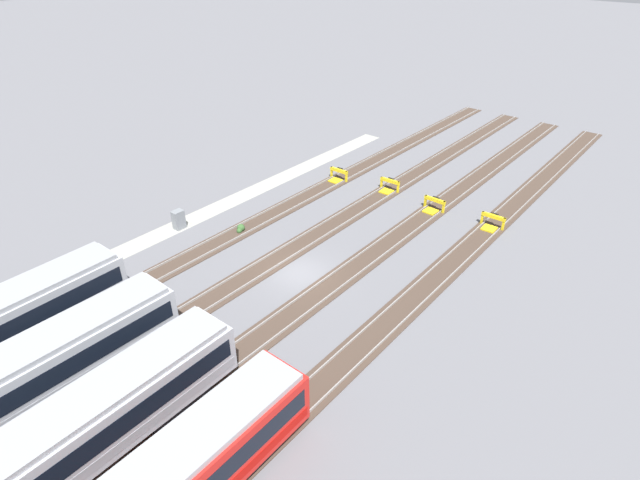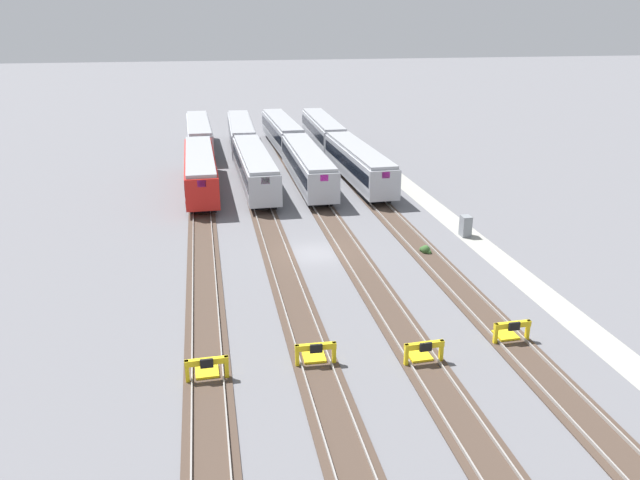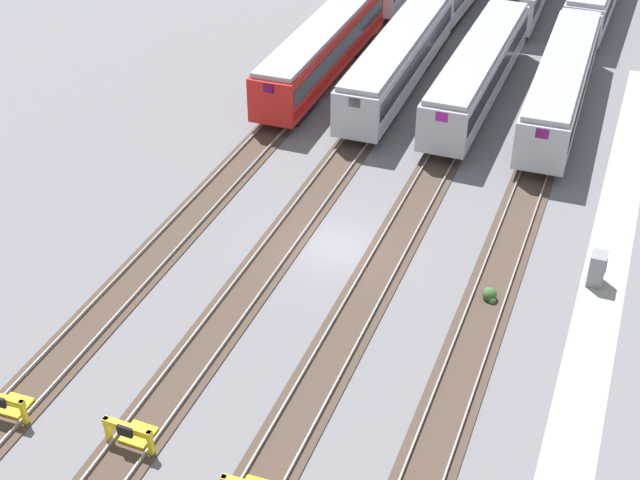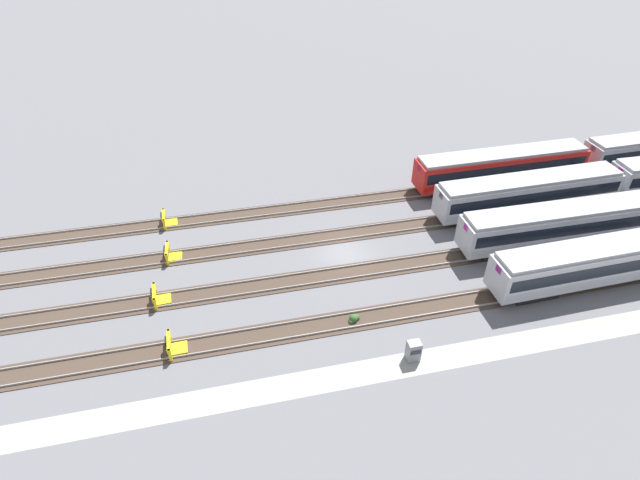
{
  "view_description": "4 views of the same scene",
  "coord_description": "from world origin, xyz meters",
  "px_view_note": "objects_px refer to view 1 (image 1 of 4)",
  "views": [
    {
      "loc": [
        21.5,
        19.73,
        20.69
      ],
      "look_at": [
        -2.18,
        0.0,
        1.8
      ],
      "focal_mm": 28.0,
      "sensor_mm": 36.0,
      "label": 1
    },
    {
      "loc": [
        -40.62,
        7.26,
        15.97
      ],
      "look_at": [
        -2.18,
        0.0,
        1.8
      ],
      "focal_mm": 35.0,
      "sensor_mm": 36.0,
      "label": 2
    },
    {
      "loc": [
        -33.3,
        -11.94,
        24.51
      ],
      "look_at": [
        -2.18,
        0.0,
        1.8
      ],
      "focal_mm": 50.0,
      "sensor_mm": 36.0,
      "label": 3
    },
    {
      "loc": [
        -9.37,
        -32.06,
        26.82
      ],
      "look_at": [
        -2.18,
        0.0,
        1.8
      ],
      "focal_mm": 28.0,
      "sensor_mm": 36.0,
      "label": 4
    }
  ],
  "objects_px": {
    "electrical_cabinet": "(179,220)",
    "weed_clump": "(241,228)",
    "bumper_stop_nearest_track": "(337,176)",
    "subway_car_front_row_right_inner": "(5,389)",
    "bumper_stop_near_inner_track": "(388,186)",
    "subway_car_front_row_left_inner": "(56,450)",
    "bumper_stop_middle_track": "(433,206)",
    "bumper_stop_far_inner_track": "(491,223)"
  },
  "relations": [
    {
      "from": "subway_car_front_row_right_inner",
      "to": "bumper_stop_middle_track",
      "type": "relative_size",
      "value": 8.99
    },
    {
      "from": "subway_car_front_row_right_inner",
      "to": "bumper_stop_near_inner_track",
      "type": "relative_size",
      "value": 8.97
    },
    {
      "from": "subway_car_front_row_left_inner",
      "to": "subway_car_front_row_right_inner",
      "type": "height_order",
      "value": "same"
    },
    {
      "from": "bumper_stop_nearest_track",
      "to": "bumper_stop_near_inner_track",
      "type": "distance_m",
      "value": 5.3
    },
    {
      "from": "subway_car_front_row_right_inner",
      "to": "bumper_stop_middle_track",
      "type": "height_order",
      "value": "subway_car_front_row_right_inner"
    },
    {
      "from": "electrical_cabinet",
      "to": "weed_clump",
      "type": "bearing_deg",
      "value": 124.46
    },
    {
      "from": "bumper_stop_near_inner_track",
      "to": "weed_clump",
      "type": "height_order",
      "value": "bumper_stop_near_inner_track"
    },
    {
      "from": "electrical_cabinet",
      "to": "weed_clump",
      "type": "xyz_separation_m",
      "value": [
        -2.9,
        4.23,
        -0.56
      ]
    },
    {
      "from": "bumper_stop_far_inner_track",
      "to": "weed_clump",
      "type": "distance_m",
      "value": 20.58
    },
    {
      "from": "bumper_stop_near_inner_track",
      "to": "weed_clump",
      "type": "xyz_separation_m",
      "value": [
        13.94,
        -5.2,
        -0.27
      ]
    },
    {
      "from": "bumper_stop_middle_track",
      "to": "subway_car_front_row_right_inner",
      "type": "bearing_deg",
      "value": -8.98
    },
    {
      "from": "weed_clump",
      "to": "subway_car_front_row_right_inner",
      "type": "bearing_deg",
      "value": 14.58
    },
    {
      "from": "bumper_stop_nearest_track",
      "to": "weed_clump",
      "type": "relative_size",
      "value": 2.18
    },
    {
      "from": "subway_car_front_row_left_inner",
      "to": "bumper_stop_near_inner_track",
      "type": "relative_size",
      "value": 8.98
    },
    {
      "from": "subway_car_front_row_left_inner",
      "to": "bumper_stop_middle_track",
      "type": "relative_size",
      "value": 9.0
    },
    {
      "from": "bumper_stop_near_inner_track",
      "to": "weed_clump",
      "type": "relative_size",
      "value": 2.18
    },
    {
      "from": "subway_car_front_row_left_inner",
      "to": "weed_clump",
      "type": "xyz_separation_m",
      "value": [
        -19.79,
        -10.32,
        -1.8
      ]
    },
    {
      "from": "subway_car_front_row_right_inner",
      "to": "bumper_stop_near_inner_track",
      "type": "height_order",
      "value": "subway_car_front_row_right_inner"
    },
    {
      "from": "bumper_stop_middle_track",
      "to": "electrical_cabinet",
      "type": "bearing_deg",
      "value": -42.32
    },
    {
      "from": "bumper_stop_near_inner_track",
      "to": "bumper_stop_middle_track",
      "type": "height_order",
      "value": "same"
    },
    {
      "from": "subway_car_front_row_left_inner",
      "to": "bumper_stop_near_inner_track",
      "type": "bearing_deg",
      "value": -171.37
    },
    {
      "from": "subway_car_front_row_right_inner",
      "to": "electrical_cabinet",
      "type": "distance_m",
      "value": 19.35
    },
    {
      "from": "electrical_cabinet",
      "to": "bumper_stop_near_inner_track",
      "type": "bearing_deg",
      "value": 150.76
    },
    {
      "from": "bumper_stop_middle_track",
      "to": "electrical_cabinet",
      "type": "xyz_separation_m",
      "value": [
        16.01,
        -14.58,
        0.29
      ]
    },
    {
      "from": "subway_car_front_row_right_inner",
      "to": "weed_clump",
      "type": "height_order",
      "value": "subway_car_front_row_right_inner"
    },
    {
      "from": "bumper_stop_nearest_track",
      "to": "bumper_stop_middle_track",
      "type": "height_order",
      "value": "same"
    },
    {
      "from": "bumper_stop_near_inner_track",
      "to": "electrical_cabinet",
      "type": "height_order",
      "value": "electrical_cabinet"
    },
    {
      "from": "bumper_stop_nearest_track",
      "to": "bumper_stop_far_inner_track",
      "type": "relative_size",
      "value": 1.0
    },
    {
      "from": "subway_car_front_row_left_inner",
      "to": "weed_clump",
      "type": "bearing_deg",
      "value": -152.45
    },
    {
      "from": "subway_car_front_row_left_inner",
      "to": "subway_car_front_row_right_inner",
      "type": "distance_m",
      "value": 5.17
    },
    {
      "from": "bumper_stop_near_inner_track",
      "to": "bumper_stop_far_inner_track",
      "type": "height_order",
      "value": "same"
    },
    {
      "from": "subway_car_front_row_left_inner",
      "to": "bumper_stop_far_inner_track",
      "type": "relative_size",
      "value": 8.99
    },
    {
      "from": "subway_car_front_row_left_inner",
      "to": "bumper_stop_middle_track",
      "type": "distance_m",
      "value": 32.93
    },
    {
      "from": "weed_clump",
      "to": "subway_car_front_row_left_inner",
      "type": "bearing_deg",
      "value": 27.55
    },
    {
      "from": "bumper_stop_middle_track",
      "to": "weed_clump",
      "type": "height_order",
      "value": "bumper_stop_middle_track"
    },
    {
      "from": "subway_car_front_row_right_inner",
      "to": "bumper_stop_near_inner_track",
      "type": "distance_m",
      "value": 33.76
    },
    {
      "from": "subway_car_front_row_right_inner",
      "to": "weed_clump",
      "type": "distance_m",
      "value": 20.52
    },
    {
      "from": "bumper_stop_nearest_track",
      "to": "subway_car_front_row_left_inner",
      "type": "bearing_deg",
      "value": 17.54
    },
    {
      "from": "subway_car_front_row_right_inner",
      "to": "bumper_stop_nearest_track",
      "type": "relative_size",
      "value": 8.98
    },
    {
      "from": "bumper_stop_far_inner_track",
      "to": "weed_clump",
      "type": "xyz_separation_m",
      "value": [
        13.51,
        -15.53,
        -0.27
      ]
    },
    {
      "from": "subway_car_front_row_left_inner",
      "to": "electrical_cabinet",
      "type": "xyz_separation_m",
      "value": [
        -16.88,
        -14.55,
        -1.24
      ]
    },
    {
      "from": "subway_car_front_row_right_inner",
      "to": "electrical_cabinet",
      "type": "bearing_deg",
      "value": -150.95
    }
  ]
}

